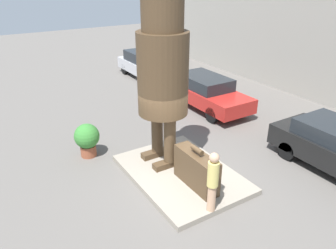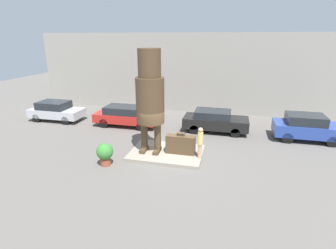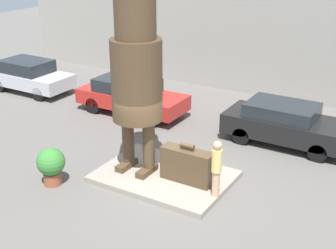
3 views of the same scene
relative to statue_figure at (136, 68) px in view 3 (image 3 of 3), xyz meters
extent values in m
plane|color=#605B56|center=(0.85, 0.12, -3.40)|extent=(60.00, 60.00, 0.00)
cube|color=gray|center=(0.85, 0.12, -3.32)|extent=(3.97, 2.84, 0.17)
cube|color=gray|center=(0.85, 9.47, -0.12)|extent=(28.00, 0.60, 6.57)
cube|color=#4C3823|center=(-0.38, -0.13, -3.14)|extent=(0.29, 0.86, 0.19)
cube|color=#4C3823|center=(0.38, -0.13, -3.14)|extent=(0.29, 0.86, 0.19)
cylinder|color=#4C3823|center=(-0.38, 0.00, -2.30)|extent=(0.37, 0.37, 1.50)
cylinder|color=#4C3823|center=(0.38, 0.00, -2.30)|extent=(0.37, 0.37, 1.50)
cylinder|color=#4C3823|center=(0.00, 0.00, -0.35)|extent=(1.50, 1.50, 2.41)
cylinder|color=#4C3823|center=(0.00, 0.00, 1.57)|extent=(1.18, 1.18, 1.44)
cube|color=#4C3823|center=(1.65, 0.10, -2.73)|extent=(1.59, 0.48, 1.02)
cylinder|color=#4C3823|center=(1.65, 0.10, -2.09)|extent=(0.44, 0.14, 0.14)
cylinder|color=tan|center=(2.74, -0.22, -2.86)|extent=(0.22, 0.22, 0.75)
cylinder|color=#DBC66B|center=(2.74, -0.22, -2.15)|extent=(0.28, 0.28, 0.67)
sphere|color=tan|center=(2.74, -0.22, -1.69)|extent=(0.25, 0.25, 0.25)
cube|color=#B7B7BC|center=(-8.98, 4.20, -2.78)|extent=(4.08, 1.80, 0.62)
cube|color=#1E2328|center=(-9.19, 4.20, -2.19)|extent=(2.24, 1.62, 0.57)
cylinder|color=black|center=(-7.72, 5.01, -3.09)|extent=(0.63, 0.18, 0.63)
cylinder|color=black|center=(-7.72, 3.39, -3.09)|extent=(0.63, 0.18, 0.63)
cylinder|color=black|center=(-10.25, 5.01, -3.09)|extent=(0.63, 0.18, 0.63)
cylinder|color=black|center=(-10.25, 3.39, -3.09)|extent=(0.63, 0.18, 0.63)
cube|color=#B2231E|center=(-3.20, 4.23, -2.76)|extent=(4.59, 1.79, 0.61)
cube|color=#1E2328|center=(-3.43, 4.23, -2.20)|extent=(2.52, 1.61, 0.52)
cylinder|color=black|center=(-1.78, 5.03, -3.07)|extent=(0.67, 0.18, 0.67)
cylinder|color=black|center=(-1.78, 3.43, -3.07)|extent=(0.67, 0.18, 0.67)
cylinder|color=black|center=(-4.62, 5.03, -3.07)|extent=(0.67, 0.18, 0.67)
cylinder|color=black|center=(-4.62, 3.43, -3.07)|extent=(0.67, 0.18, 0.67)
cube|color=black|center=(3.22, 4.53, -2.74)|extent=(4.34, 1.83, 0.70)
cube|color=#1E2328|center=(3.00, 4.53, -2.16)|extent=(2.39, 1.65, 0.48)
cylinder|color=black|center=(4.57, 5.36, -3.10)|extent=(0.62, 0.18, 0.62)
cylinder|color=black|center=(4.57, 3.70, -3.10)|extent=(0.62, 0.18, 0.62)
cylinder|color=black|center=(1.87, 5.36, -3.10)|extent=(0.62, 0.18, 0.62)
cylinder|color=black|center=(1.87, 3.70, -3.10)|extent=(0.62, 0.18, 0.62)
cylinder|color=brown|center=(-1.86, -1.87, -3.21)|extent=(0.53, 0.53, 0.39)
sphere|color=#387F33|center=(-1.86, -1.87, -2.66)|extent=(0.85, 0.85, 0.85)
camera|label=1|loc=(7.86, -4.70, 2.32)|focal=35.00mm
camera|label=2|loc=(4.10, -12.82, 2.82)|focal=28.00mm
camera|label=3|loc=(7.43, -10.67, 3.59)|focal=50.00mm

